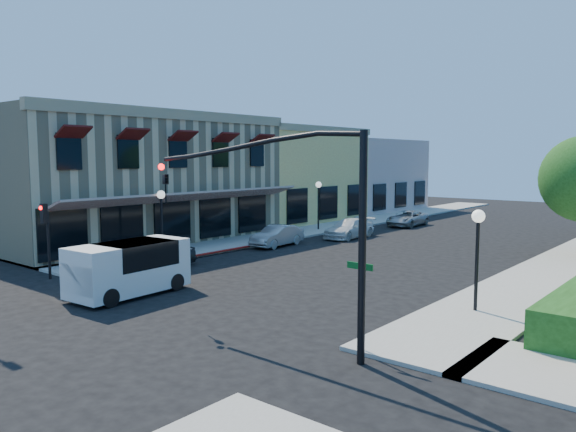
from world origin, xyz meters
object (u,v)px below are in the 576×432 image
Objects in this scene: lamppost_left_far at (318,193)px; parked_car_b at (277,236)px; white_van at (128,265)px; parked_car_a at (159,256)px; signal_mast_arm at (296,202)px; lamppost_right_near at (478,234)px; parked_car_d at (407,218)px; parked_car_c at (349,228)px; secondary_signal at (46,227)px; lamppost_left_near at (161,206)px; street_name_sign at (360,292)px.

parked_car_b is at bearing -72.46° from lamppost_left_far.
parked_car_a is (-3.38, 4.05, -0.56)m from white_van.
signal_mast_arm is 9.16m from white_van.
white_van is (5.68, -20.05, -1.55)m from lamppost_left_far.
parked_car_a is at bearing -172.25° from lamppost_right_near.
parked_car_a is 0.86× the size of parked_car_d.
parked_car_a is 14.48m from parked_car_c.
secondary_signal is 19.35m from parked_car_c.
lamppost_right_near is (16.50, 6.59, 0.42)m from secondary_signal.
lamppost_left_near reaches higher than parked_car_d.
lamppost_right_near reaches higher than parked_car_b.
parked_car_a is 22.70m from parked_car_d.
secondary_signal is at bearing -88.61° from lamppost_left_far.
parked_car_d is (-10.73, 27.17, -3.50)m from signal_mast_arm.
parked_car_a reaches higher than parked_car_d.
parked_car_c is at bearing 136.98° from lamppost_right_near.
secondary_signal is 0.93× the size of lamppost_left_far.
street_name_sign is 18.59m from parked_car_b.
lamppost_left_near reaches higher than parked_car_a.
street_name_sign is 0.65× the size of parked_car_b.
signal_mast_arm reaches higher than parked_car_c.
lamppost_left_far is (0.00, 14.00, 0.00)m from lamppost_left_near.
lamppost_left_near and lamppost_right_near have the same top height.
parked_car_d is (3.13, 27.26, -1.73)m from secondary_signal.
parked_car_c is 1.02× the size of parked_car_d.
lamppost_left_far reaches higher than parked_car_b.
lamppost_right_near is 18.31m from parked_car_c.
secondary_signal is at bearing -85.66° from lamppost_left_near.
secondary_signal is at bearing -98.47° from parked_car_d.
street_name_sign is at bearing 23.20° from signal_mast_arm.
parked_car_b is (2.30, 6.72, -2.10)m from lamppost_left_near.
street_name_sign is at bearing -45.72° from parked_car_b.
signal_mast_arm reaches higher than white_van.
white_van is 5.31m from parked_car_a.
lamppost_right_near is 0.93× the size of parked_car_b.
signal_mast_arm is 2.24× the size of lamppost_left_near.
white_van is at bearing -74.18° from lamppost_left_far.
signal_mast_arm is at bearing 0.37° from secondary_signal.
lamppost_left_near is at bearing 145.69° from parked_car_a.
street_name_sign is 22.00m from parked_car_c.
parked_car_b reaches higher than parked_car_a.
street_name_sign is 5.98m from lamppost_right_near.
parked_car_b is at bearing 104.83° from white_van.
signal_mast_arm is at bearing -156.80° from street_name_sign.
white_van is at bearing -87.53° from parked_car_d.
lamppost_left_far is 7.88m from parked_car_d.
street_name_sign is 0.69× the size of parked_car_a.
parked_car_c is at bearing 96.13° from white_van.
lamppost_left_near is 7.41m from parked_car_b.
parked_car_c is (-12.30, 18.21, -1.07)m from street_name_sign.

